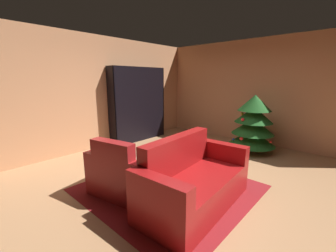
% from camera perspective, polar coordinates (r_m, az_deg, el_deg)
% --- Properties ---
extents(ground_plane, '(7.07, 7.07, 0.00)m').
position_cam_1_polar(ground_plane, '(3.91, 4.61, -13.39)').
color(ground_plane, tan).
extents(wall_back, '(5.47, 0.06, 2.71)m').
position_cam_1_polar(wall_back, '(6.16, 22.25, 8.32)').
color(wall_back, tan).
rests_on(wall_back, ground).
extents(wall_left, '(0.06, 6.01, 2.71)m').
position_cam_1_polar(wall_left, '(5.60, -17.82, 8.32)').
color(wall_left, tan).
rests_on(wall_left, ground).
extents(area_rug, '(2.38, 2.32, 0.01)m').
position_cam_1_polar(area_rug, '(3.56, 0.34, -16.06)').
color(area_rug, maroon).
rests_on(area_rug, ground).
extents(bookshelf_unit, '(0.33, 1.72, 2.01)m').
position_cam_1_polar(bookshelf_unit, '(6.11, -7.06, 5.53)').
color(bookshelf_unit, black).
rests_on(bookshelf_unit, ground).
extents(armchair_red, '(1.15, 0.92, 0.88)m').
position_cam_1_polar(armchair_red, '(3.34, -11.05, -12.37)').
color(armchair_red, maroon).
rests_on(armchair_red, ground).
extents(couch_red, '(0.93, 1.78, 0.93)m').
position_cam_1_polar(couch_red, '(3.04, 6.64, -14.61)').
color(couch_red, maroon).
rests_on(couch_red, ground).
extents(coffee_table, '(0.70, 0.70, 0.45)m').
position_cam_1_polar(coffee_table, '(3.39, -0.69, -9.88)').
color(coffee_table, black).
rests_on(coffee_table, ground).
extents(book_stack_on_table, '(0.22, 0.17, 0.06)m').
position_cam_1_polar(book_stack_on_table, '(3.40, -0.73, -8.59)').
color(book_stack_on_table, gray).
rests_on(book_stack_on_table, coffee_table).
extents(bottle_on_table, '(0.07, 0.07, 0.26)m').
position_cam_1_polar(bottle_on_table, '(3.52, -1.47, -6.54)').
color(bottle_on_table, '#2A2B50').
rests_on(bottle_on_table, coffee_table).
extents(decorated_tree, '(1.05, 1.05, 1.34)m').
position_cam_1_polar(decorated_tree, '(5.39, 21.64, 0.62)').
color(decorated_tree, brown).
rests_on(decorated_tree, ground).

